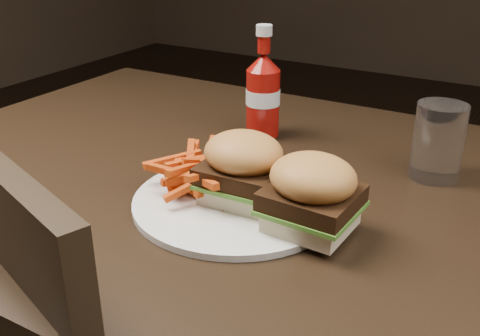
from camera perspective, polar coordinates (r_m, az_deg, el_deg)
The scene contains 7 objects.
dining_table at distance 0.84m, azimuth 1.91°, elevation -2.22°, with size 1.20×0.80×0.04m, color black.
plate at distance 0.75m, azimuth -0.39°, elevation -3.41°, with size 0.28×0.28×0.01m, color white.
sandwich_half_a at distance 0.74m, azimuth 0.35°, elevation -2.35°, with size 0.09×0.09×0.02m, color beige.
sandwich_half_b at distance 0.68m, azimuth 7.19°, elevation -5.13°, with size 0.09×0.09×0.02m, color beige.
fries_pile at distance 0.77m, azimuth -3.97°, elevation -0.39°, with size 0.12×0.12×0.05m, color #C43302, non-canonical shape.
ketchup_bottle at distance 0.96m, azimuth 2.34°, elevation 6.62°, with size 0.06×0.06×0.11m, color maroon.
tumbler at distance 0.86m, azimuth 19.48°, elevation 2.52°, with size 0.07×0.07×0.11m, color white.
Camera 1 is at (0.35, -0.66, 1.11)m, focal length 42.00 mm.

